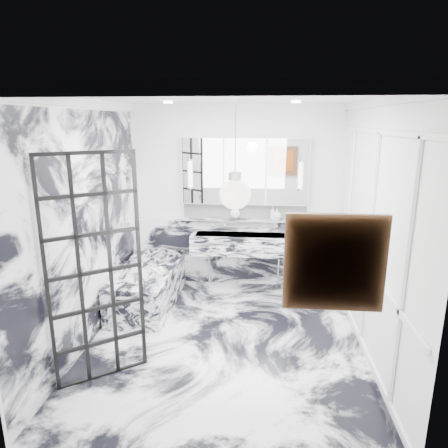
# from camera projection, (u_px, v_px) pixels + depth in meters

# --- Properties ---
(floor) EXTENTS (3.60, 3.60, 0.00)m
(floor) POSITION_uv_depth(u_px,v_px,m) (224.00, 340.00, 4.80)
(floor) COLOR white
(floor) RESTS_ON ground
(ceiling) EXTENTS (3.60, 3.60, 0.00)m
(ceiling) POSITION_uv_depth(u_px,v_px,m) (225.00, 96.00, 4.09)
(ceiling) COLOR white
(ceiling) RESTS_ON wall_back
(wall_back) EXTENTS (3.60, 0.00, 3.60)m
(wall_back) POSITION_uv_depth(u_px,v_px,m) (235.00, 198.00, 6.18)
(wall_back) COLOR white
(wall_back) RESTS_ON floor
(wall_front) EXTENTS (3.60, 0.00, 3.60)m
(wall_front) POSITION_uv_depth(u_px,v_px,m) (200.00, 296.00, 2.71)
(wall_front) COLOR white
(wall_front) RESTS_ON floor
(wall_left) EXTENTS (0.00, 3.60, 3.60)m
(wall_left) POSITION_uv_depth(u_px,v_px,m) (86.00, 224.00, 4.59)
(wall_left) COLOR white
(wall_left) RESTS_ON floor
(wall_right) EXTENTS (0.00, 3.60, 3.60)m
(wall_right) POSITION_uv_depth(u_px,v_px,m) (372.00, 231.00, 4.30)
(wall_right) COLOR white
(wall_right) RESTS_ON floor
(marble_clad_back) EXTENTS (3.18, 0.05, 1.05)m
(marble_clad_back) POSITION_uv_depth(u_px,v_px,m) (235.00, 252.00, 6.38)
(marble_clad_back) COLOR white
(marble_clad_back) RESTS_ON floor
(marble_clad_left) EXTENTS (0.02, 3.56, 2.68)m
(marble_clad_left) POSITION_uv_depth(u_px,v_px,m) (88.00, 229.00, 4.60)
(marble_clad_left) COLOR white
(marble_clad_left) RESTS_ON floor
(panel_molding) EXTENTS (0.03, 3.40, 2.30)m
(panel_molding) POSITION_uv_depth(u_px,v_px,m) (369.00, 240.00, 4.33)
(panel_molding) COLOR white
(panel_molding) RESTS_ON floor
(soap_bottle_a) EXTENTS (0.10, 0.10, 0.20)m
(soap_bottle_a) POSITION_uv_depth(u_px,v_px,m) (273.00, 213.00, 6.09)
(soap_bottle_a) COLOR #8C5919
(soap_bottle_a) RESTS_ON ledge
(soap_bottle_b) EXTENTS (0.09, 0.09, 0.18)m
(soap_bottle_b) POSITION_uv_depth(u_px,v_px,m) (276.00, 214.00, 6.09)
(soap_bottle_b) COLOR #4C4C51
(soap_bottle_b) RESTS_ON ledge
(soap_bottle_c) EXTENTS (0.15, 0.15, 0.16)m
(soap_bottle_c) POSITION_uv_depth(u_px,v_px,m) (277.00, 214.00, 6.09)
(soap_bottle_c) COLOR silver
(soap_bottle_c) RESTS_ON ledge
(face_pot) EXTENTS (0.16, 0.16, 0.16)m
(face_pot) POSITION_uv_depth(u_px,v_px,m) (235.00, 214.00, 6.15)
(face_pot) COLOR white
(face_pot) RESTS_ON ledge
(amber_bottle) EXTENTS (0.04, 0.04, 0.10)m
(amber_bottle) POSITION_uv_depth(u_px,v_px,m) (276.00, 216.00, 6.10)
(amber_bottle) COLOR #8C5919
(amber_bottle) RESTS_ON ledge
(flower_vase) EXTENTS (0.07, 0.07, 0.12)m
(flower_vase) POSITION_uv_depth(u_px,v_px,m) (159.00, 281.00, 4.99)
(flower_vase) COLOR silver
(flower_vase) RESTS_ON bathtub
(crittall_door) EXTENTS (0.74, 0.54, 2.28)m
(crittall_door) POSITION_uv_depth(u_px,v_px,m) (95.00, 272.00, 3.85)
(crittall_door) COLOR black
(crittall_door) RESTS_ON floor
(artwork) EXTENTS (0.56, 0.05, 0.56)m
(artwork) POSITION_uv_depth(u_px,v_px,m) (335.00, 263.00, 2.61)
(artwork) COLOR #D84A16
(artwork) RESTS_ON wall_front
(pendant_light) EXTENTS (0.25, 0.25, 0.25)m
(pendant_light) POSITION_uv_depth(u_px,v_px,m) (235.00, 194.00, 3.14)
(pendant_light) COLOR white
(pendant_light) RESTS_ON ceiling
(trough_sink) EXTENTS (1.60, 0.45, 0.30)m
(trough_sink) POSITION_uv_depth(u_px,v_px,m) (244.00, 244.00, 6.10)
(trough_sink) COLOR silver
(trough_sink) RESTS_ON wall_back
(ledge) EXTENTS (1.90, 0.14, 0.04)m
(ledge) POSITION_uv_depth(u_px,v_px,m) (244.00, 220.00, 6.17)
(ledge) COLOR silver
(ledge) RESTS_ON wall_back
(subway_tile) EXTENTS (1.90, 0.03, 0.23)m
(subway_tile) POSITION_uv_depth(u_px,v_px,m) (245.00, 210.00, 6.20)
(subway_tile) COLOR white
(subway_tile) RESTS_ON wall_back
(mirror_cabinet) EXTENTS (1.90, 0.16, 1.00)m
(mirror_cabinet) POSITION_uv_depth(u_px,v_px,m) (245.00, 171.00, 5.99)
(mirror_cabinet) COLOR white
(mirror_cabinet) RESTS_ON wall_back
(sconce_left) EXTENTS (0.07, 0.07, 0.40)m
(sconce_left) POSITION_uv_depth(u_px,v_px,m) (190.00, 174.00, 5.98)
(sconce_left) COLOR white
(sconce_left) RESTS_ON mirror_cabinet
(sconce_right) EXTENTS (0.07, 0.07, 0.40)m
(sconce_right) POSITION_uv_depth(u_px,v_px,m) (301.00, 175.00, 5.83)
(sconce_right) COLOR white
(sconce_right) RESTS_ON mirror_cabinet
(bathtub) EXTENTS (0.75, 1.65, 0.55)m
(bathtub) POSITION_uv_depth(u_px,v_px,m) (148.00, 285.00, 5.70)
(bathtub) COLOR silver
(bathtub) RESTS_ON floor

